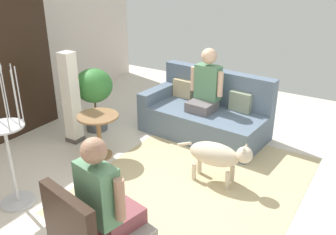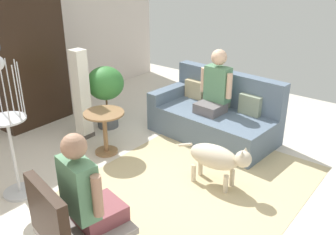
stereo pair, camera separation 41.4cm
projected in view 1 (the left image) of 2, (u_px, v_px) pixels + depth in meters
The scene contains 12 objects.
ground_plane at pixel (175, 187), 4.27m from camera, with size 7.87×7.87×0.00m, color beige.
area_rug at pixel (195, 183), 4.35m from camera, with size 2.74×2.29×0.01m, color #C6B284.
couch at pixel (205, 114), 5.48m from camera, with size 1.04×1.84×0.91m.
armchair at pixel (88, 231), 2.83m from camera, with size 0.75×0.70×0.93m.
person_on_couch at pixel (206, 85), 5.24m from camera, with size 0.45×0.52×0.88m.
person_on_armchair at pixel (103, 195), 2.84m from camera, with size 0.49×0.50×0.84m.
round_end_table at pixel (99, 129), 4.79m from camera, with size 0.53×0.53×0.59m.
dog at pixel (217, 155), 4.24m from camera, with size 0.31×0.91×0.56m.
bird_cage_stand at pixel (6, 136), 3.69m from camera, with size 0.40×0.40×1.58m.
potted_plant at pixel (94, 91), 5.46m from camera, with size 0.56×0.56×0.96m.
column_lamp at pixel (71, 99), 5.10m from camera, with size 0.20×0.20×1.30m.
armoire_cabinet at pixel (9, 67), 5.41m from camera, with size 1.09×0.56×1.93m, color black.
Camera 1 is at (-3.09, -1.84, 2.44)m, focal length 39.65 mm.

